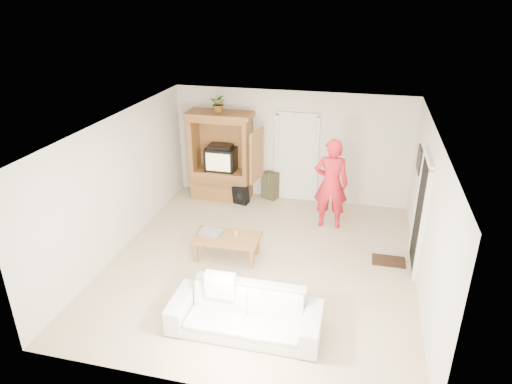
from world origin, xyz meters
TOP-DOWN VIEW (x-y plane):
  - floor at (0.00, 0.00)m, footprint 6.00×6.00m
  - ceiling at (0.00, 0.00)m, footprint 6.00×6.00m
  - wall_back at (0.00, 3.00)m, footprint 5.50×0.00m
  - wall_front at (0.00, -3.00)m, footprint 5.50×0.00m
  - wall_left at (-2.75, 0.00)m, footprint 0.00×6.00m
  - wall_right at (2.75, 0.00)m, footprint 0.00×6.00m
  - armoire at (-1.58, 2.66)m, footprint 1.82×1.14m
  - door_back at (0.15, 2.97)m, footprint 0.85×0.05m
  - doorway_right at (2.73, 0.60)m, footprint 0.05×0.90m
  - framed_picture at (2.73, 1.90)m, footprint 0.03×0.60m
  - doormat at (2.30, 0.60)m, footprint 0.60×0.40m
  - plant at (-1.60, 2.63)m, footprint 0.39×0.35m
  - man at (1.07, 1.75)m, footprint 0.74×0.51m
  - sofa at (0.18, -1.85)m, footprint 2.23×0.88m
  - coffee_table at (-0.67, 0.02)m, footprint 1.24×0.71m
  - towel at (-0.98, 0.02)m, footprint 0.42×0.33m
  - candle at (-0.50, 0.08)m, footprint 0.08×0.08m
  - backpack_black at (-1.05, 2.37)m, footprint 0.39×0.29m
  - backpack_olive at (-0.44, 2.85)m, footprint 0.42×0.37m

SIDE VIEW (x-z plane):
  - floor at x=0.00m, z-range 0.00..0.00m
  - doormat at x=2.30m, z-range 0.00..0.02m
  - backpack_black at x=-1.05m, z-range 0.00..0.43m
  - sofa at x=0.18m, z-range 0.00..0.65m
  - backpack_olive at x=-0.44m, z-range 0.00..0.66m
  - coffee_table at x=-0.67m, z-range 0.17..0.62m
  - towel at x=-0.98m, z-range 0.46..0.54m
  - candle at x=-0.50m, z-range 0.46..0.56m
  - armoire at x=-1.58m, z-range -0.14..1.96m
  - man at x=1.07m, z-range 0.00..1.95m
  - door_back at x=0.15m, z-range 0.00..2.04m
  - doorway_right at x=2.73m, z-range 0.00..2.04m
  - wall_back at x=0.00m, z-range -1.45..4.05m
  - wall_front at x=0.00m, z-range -1.45..4.05m
  - wall_left at x=-2.75m, z-range -1.70..4.30m
  - wall_right at x=2.75m, z-range -1.70..4.30m
  - framed_picture at x=2.73m, z-range 1.36..1.84m
  - plant at x=-1.60m, z-range 2.10..2.52m
  - ceiling at x=0.00m, z-range 2.60..2.60m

